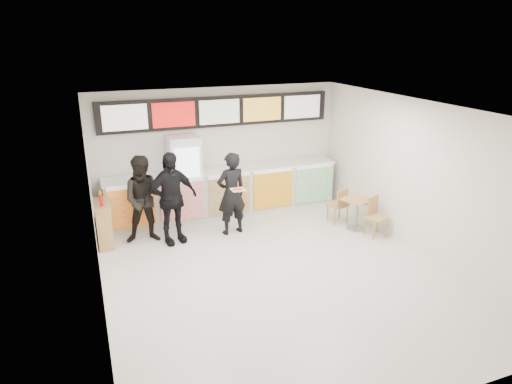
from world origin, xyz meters
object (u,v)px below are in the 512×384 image
cafe_table (357,208)px  customer_mid (171,198)px  customer_main (231,194)px  customer_left (145,200)px  service_counter (225,192)px  drinks_fridge (185,179)px  condiment_ledge (104,223)px

cafe_table → customer_mid: bearing=147.6°
customer_main → customer_left: (-1.79, 0.24, 0.02)m
service_counter → customer_left: bearing=-156.9°
customer_left → customer_mid: 0.55m
service_counter → cafe_table: 3.11m
service_counter → customer_mid: size_ratio=2.85×
drinks_fridge → customer_main: bearing=-55.5°
drinks_fridge → customer_left: size_ratio=1.07×
customer_main → customer_mid: customer_mid is taller
customer_mid → condiment_ledge: bearing=150.5°
service_counter → customer_main: customer_main is taller
customer_left → condiment_ledge: customer_left is taller
customer_mid → condiment_ledge: 1.49m
condiment_ledge → cafe_table: bearing=-12.6°
customer_left → cafe_table: 4.59m
drinks_fridge → condiment_ledge: drinks_fridge is taller
customer_left → customer_main: bearing=1.1°
service_counter → customer_mid: 1.87m
condiment_ledge → drinks_fridge: bearing=20.3°
service_counter → customer_left: 2.17m
cafe_table → condiment_ledge: size_ratio=1.37×
condiment_ledge → customer_mid: bearing=-16.4°
customer_main → customer_left: bearing=-16.5°
customer_mid → condiment_ledge: customer_mid is taller
drinks_fridge → cafe_table: bearing=-28.9°
cafe_table → service_counter: bearing=121.9°
cafe_table → condiment_ledge: 5.43m
customer_main → condiment_ledge: 2.71m
condiment_ledge → customer_main: bearing=-8.6°
customer_left → customer_mid: customer_mid is taller
drinks_fridge → customer_left: (-1.03, -0.85, -0.07)m
customer_mid → customer_left: bearing=141.0°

